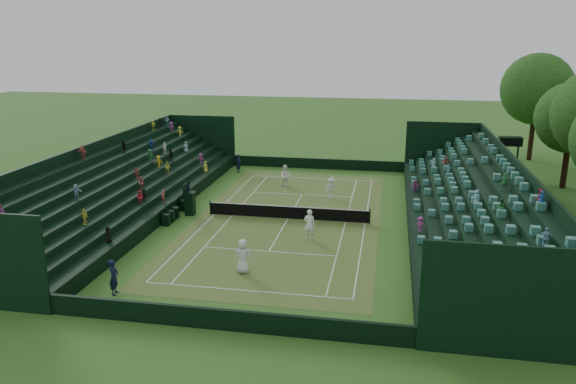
# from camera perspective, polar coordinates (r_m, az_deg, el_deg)

# --- Properties ---
(ground) EXTENTS (160.00, 160.00, 0.00)m
(ground) POSITION_cam_1_polar(r_m,az_deg,el_deg) (40.16, -0.00, -2.75)
(ground) COLOR #396C22
(ground) RESTS_ON ground
(court_surface) EXTENTS (12.97, 26.77, 0.01)m
(court_surface) POSITION_cam_1_polar(r_m,az_deg,el_deg) (40.15, -0.00, -2.74)
(court_surface) COLOR #366C24
(court_surface) RESTS_ON ground
(perimeter_wall_north) EXTENTS (17.17, 0.20, 1.00)m
(perimeter_wall_north) POSITION_cam_1_polar(r_m,az_deg,el_deg) (55.16, 2.99, 2.90)
(perimeter_wall_north) COLOR black
(perimeter_wall_north) RESTS_ON ground
(perimeter_wall_south) EXTENTS (17.17, 0.20, 1.00)m
(perimeter_wall_south) POSITION_cam_1_polar(r_m,az_deg,el_deg) (25.74, -6.58, -12.75)
(perimeter_wall_south) COLOR black
(perimeter_wall_south) RESTS_ON ground
(perimeter_wall_east) EXTENTS (0.20, 31.77, 1.00)m
(perimeter_wall_east) POSITION_cam_1_polar(r_m,az_deg,el_deg) (39.43, 12.23, -2.70)
(perimeter_wall_east) COLOR black
(perimeter_wall_east) RESTS_ON ground
(perimeter_wall_west) EXTENTS (0.20, 31.77, 1.00)m
(perimeter_wall_west) POSITION_cam_1_polar(r_m,az_deg,el_deg) (42.30, -11.38, -1.39)
(perimeter_wall_west) COLOR black
(perimeter_wall_west) RESTS_ON ground
(north_grandstand) EXTENTS (6.60, 32.00, 4.90)m
(north_grandstand) POSITION_cam_1_polar(r_m,az_deg,el_deg) (39.51, 18.38, -1.53)
(north_grandstand) COLOR black
(north_grandstand) RESTS_ON ground
(south_grandstand) EXTENTS (6.60, 32.00, 4.90)m
(south_grandstand) POSITION_cam_1_polar(r_m,az_deg,el_deg) (43.71, -16.55, 0.24)
(south_grandstand) COLOR black
(south_grandstand) RESTS_ON ground
(tennis_net) EXTENTS (11.67, 0.10, 1.06)m
(tennis_net) POSITION_cam_1_polar(r_m,az_deg,el_deg) (39.99, -0.00, -2.03)
(tennis_net) COLOR black
(tennis_net) RESTS_ON ground
(scoreboard_tower) EXTENTS (2.00, 1.00, 3.70)m
(scoreboard_tower) POSITION_cam_1_polar(r_m,az_deg,el_deg) (55.38, 21.64, 4.65)
(scoreboard_tower) COLOR black
(scoreboard_tower) RESTS_ON ground
(umpire_chair) EXTENTS (0.81, 0.81, 2.56)m
(umpire_chair) POSITION_cam_1_polar(r_m,az_deg,el_deg) (41.38, -9.96, -0.84)
(umpire_chair) COLOR black
(umpire_chair) RESTS_ON ground
(courtside_chairs) EXTENTS (0.54, 5.51, 1.17)m
(courtside_chairs) POSITION_cam_1_polar(r_m,az_deg,el_deg) (41.81, -11.00, -1.66)
(courtside_chairs) COLOR black
(courtside_chairs) RESTS_ON ground
(player_near_west) EXTENTS (0.98, 0.67, 1.93)m
(player_near_west) POSITION_cam_1_polar(r_m,az_deg,el_deg) (31.12, -4.62, -6.53)
(player_near_west) COLOR silver
(player_near_west) RESTS_ON ground
(player_near_east) EXTENTS (0.74, 0.48, 2.01)m
(player_near_east) POSITION_cam_1_polar(r_m,az_deg,el_deg) (35.93, 2.19, -3.32)
(player_near_east) COLOR white
(player_near_east) RESTS_ON ground
(player_far_west) EXTENTS (0.99, 0.80, 1.91)m
(player_far_west) POSITION_cam_1_polar(r_m,az_deg,el_deg) (48.35, -0.24, 1.64)
(player_far_west) COLOR white
(player_far_west) RESTS_ON ground
(player_far_east) EXTENTS (1.27, 1.15, 1.70)m
(player_far_east) POSITION_cam_1_polar(r_m,az_deg,el_deg) (45.15, 4.41, 0.43)
(player_far_east) COLOR white
(player_far_east) RESTS_ON ground
(line_judge_north) EXTENTS (0.57, 0.72, 1.74)m
(line_judge_north) POSITION_cam_1_polar(r_m,az_deg,el_deg) (53.67, -5.04, 2.91)
(line_judge_north) COLOR black
(line_judge_north) RESTS_ON ground
(line_judge_south) EXTENTS (0.54, 0.74, 1.86)m
(line_judge_south) POSITION_cam_1_polar(r_m,az_deg,el_deg) (29.92, -17.28, -8.25)
(line_judge_south) COLOR black
(line_judge_south) RESTS_ON ground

